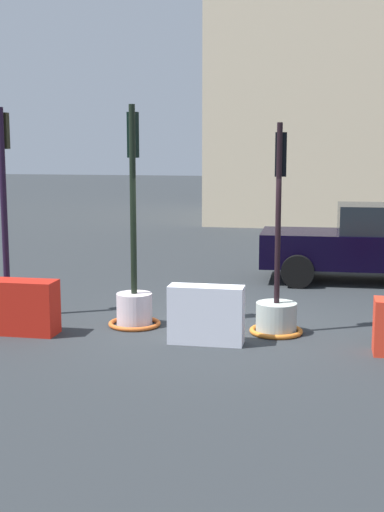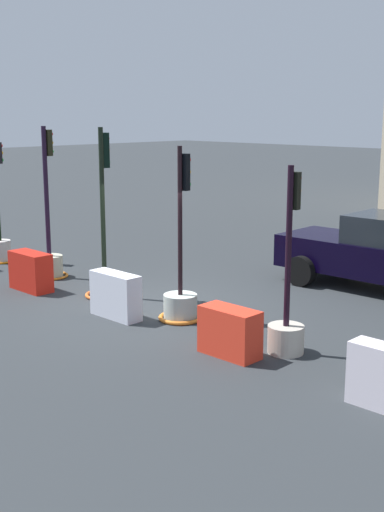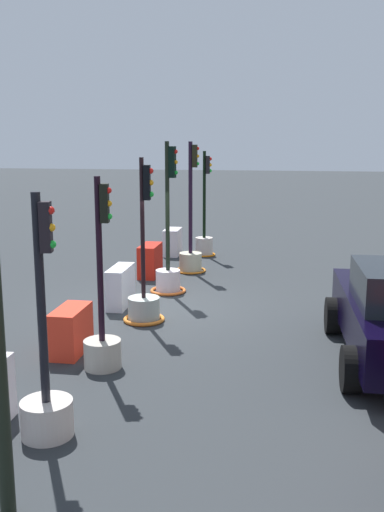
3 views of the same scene
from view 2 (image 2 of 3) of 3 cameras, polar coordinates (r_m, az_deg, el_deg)
ground_plane at (r=14.02m, az=-3.65°, el=-4.38°), size 120.00×120.00×0.00m
traffic_light_0 at (r=18.84m, az=-16.03°, el=1.32°), size 0.74×0.74×3.36m
traffic_light_1 at (r=16.78m, az=-12.05°, el=0.21°), size 0.89×0.89×3.67m
traffic_light_2 at (r=14.80m, az=-7.45°, el=-1.14°), size 0.88×0.88×3.68m
traffic_light_3 at (r=13.06m, az=-0.97°, el=-3.31°), size 0.87×0.87×3.37m
traffic_light_4 at (r=11.38m, az=8.06°, el=-5.34°), size 0.62×0.62×3.16m
construction_barrier_1 at (r=15.66m, az=-13.57°, el=-1.28°), size 1.12×0.50×0.88m
construction_barrier_2 at (r=13.29m, az=-6.52°, el=-3.35°), size 1.16×0.41×0.90m
construction_barrier_3 at (r=11.20m, az=3.23°, el=-6.49°), size 1.05×0.50×0.82m
car_black_sedan at (r=15.80m, az=15.57°, el=0.28°), size 4.46×2.24×1.74m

